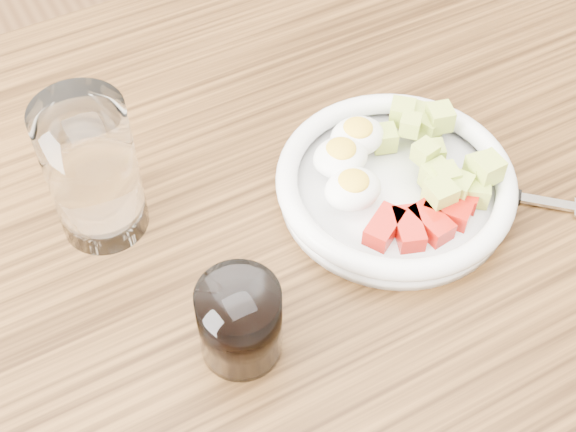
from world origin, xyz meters
name	(u,v)px	position (x,y,z in m)	size (l,w,h in m)	color
dining_table	(301,294)	(0.00, 0.00, 0.67)	(1.50, 0.90, 0.77)	brown
bowl	(395,180)	(0.11, 0.00, 0.79)	(0.24, 0.24, 0.06)	white
fork	(499,194)	(0.20, -0.05, 0.77)	(0.17, 0.15, 0.01)	black
water_glass	(92,170)	(-0.16, 0.11, 0.85)	(0.09, 0.09, 0.15)	white
coffee_glass	(240,322)	(-0.10, -0.08, 0.81)	(0.07, 0.07, 0.08)	white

